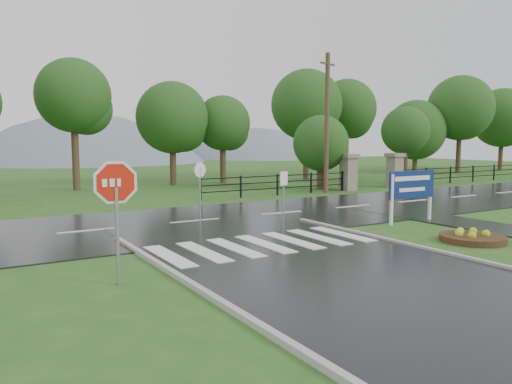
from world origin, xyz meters
TOP-DOWN VIEW (x-y plane):
  - ground at (0.00, 0.00)m, footprint 120.00×120.00m
  - main_road at (0.00, 10.00)m, footprint 90.00×8.00m
  - walkway at (8.50, 4.00)m, footprint 2.20×11.00m
  - crosswalk at (0.00, 5.00)m, footprint 6.50×2.80m
  - pillar_west at (13.00, 16.00)m, footprint 1.00×1.00m
  - pillar_east at (17.00, 16.00)m, footprint 1.00×1.00m
  - fence_west at (7.75, 16.00)m, footprint 9.58×0.08m
  - fence_east at (27.75, 16.00)m, footprint 20.58×0.08m
  - hills at (3.49, 65.00)m, footprint 102.00×48.00m
  - treeline at (1.00, 24.00)m, footprint 83.20×5.20m
  - stop_sign at (-4.84, 3.24)m, footprint 1.28×0.11m
  - estate_billboard at (6.90, 5.58)m, footprint 2.26×0.14m
  - flower_bed at (5.84, 2.18)m, footprint 1.97×1.97m
  - reg_sign_small at (2.83, 8.15)m, footprint 0.42×0.16m
  - reg_sign_round at (-0.27, 8.93)m, footprint 0.52×0.20m
  - utility_pole_east at (10.83, 15.50)m, footprint 1.39×0.54m
  - entrance_tree_left at (11.99, 17.50)m, footprint 3.50×3.50m
  - entrance_tree_right at (19.54, 17.50)m, footprint 3.38×3.38m

SIDE VIEW (x-z plane):
  - hills at x=3.49m, z-range -39.54..8.46m
  - ground at x=0.00m, z-range 0.00..0.00m
  - main_road at x=0.00m, z-range -0.02..0.02m
  - walkway at x=8.50m, z-range -0.02..0.02m
  - treeline at x=1.00m, z-range -5.00..5.00m
  - crosswalk at x=0.00m, z-range 0.05..0.07m
  - flower_bed at x=5.84m, z-range -0.05..0.34m
  - fence_west at x=7.75m, z-range 0.12..1.32m
  - fence_east at x=27.75m, z-range 0.14..1.34m
  - pillar_west at x=13.00m, z-range 0.06..2.30m
  - pillar_east at x=17.00m, z-range 0.06..2.30m
  - estate_billboard at x=6.90m, z-range 0.37..2.35m
  - reg_sign_small at x=2.83m, z-range 0.42..2.37m
  - reg_sign_round at x=-0.27m, z-range 0.30..2.63m
  - stop_sign at x=-4.84m, z-range 0.55..3.43m
  - entrance_tree_left at x=11.99m, z-range 0.56..5.22m
  - entrance_tree_right at x=19.54m, z-range 1.00..6.44m
  - utility_pole_east at x=10.83m, z-range 0.07..8.14m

